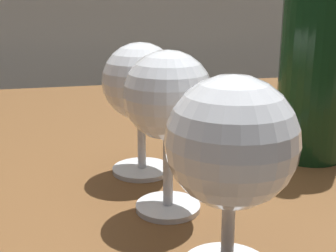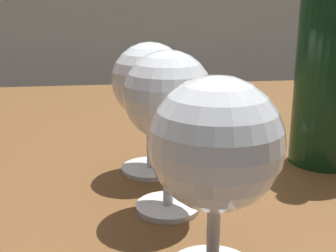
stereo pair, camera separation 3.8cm
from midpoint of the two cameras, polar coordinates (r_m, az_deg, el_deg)
The scene contains 5 objects.
dining_table at distance 0.63m, azimuth 0.98°, elevation -9.49°, with size 1.54×0.83×0.75m.
wine_glass_pinot at distance 0.28m, azimuth 9.61°, elevation -2.90°, with size 0.09×0.09×0.14m.
wine_glass_rose at distance 0.38m, azimuth 2.91°, elevation 3.33°, with size 0.08×0.08×0.14m.
wine_glass_cabernet at distance 0.47m, azimuth 0.03°, elevation 5.22°, with size 0.08×0.08×0.14m.
wine_bottle at distance 0.53m, azimuth 22.43°, elevation 9.03°, with size 0.08×0.08×0.32m.
Camera 2 is at (-0.06, -0.56, 0.93)m, focal length 47.76 mm.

